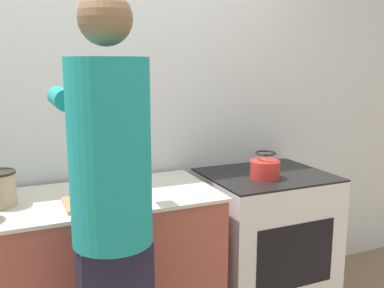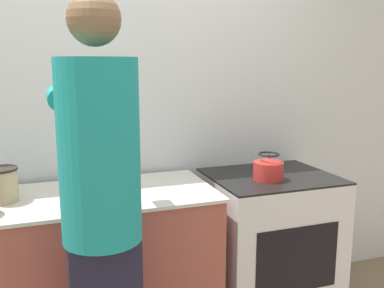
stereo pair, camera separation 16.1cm
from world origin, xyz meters
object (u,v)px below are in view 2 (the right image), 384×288
knife (91,199)px  canister_jar (1,185)px  person (101,207)px  kettle (268,169)px  oven (269,244)px  cutting_board (96,200)px

knife → canister_jar: canister_jar is taller
person → kettle: size_ratio=10.41×
oven → kettle: bearing=-130.4°
knife → person: bearing=-76.5°
cutting_board → canister_jar: canister_jar is taller
oven → person: 1.34m
person → cutting_board: 0.43m
person → canister_jar: size_ratio=10.61×
cutting_board → canister_jar: 0.47m
knife → cutting_board: bearing=57.2°
knife → kettle: (1.02, 0.07, 0.05)m
person → kettle: person is taller
cutting_board → kettle: kettle is taller
person → knife: 0.40m
oven → cutting_board: 1.16m
oven → cutting_board: bearing=-173.0°
oven → canister_jar: (-1.50, 0.02, 0.53)m
cutting_board → kettle: bearing=2.7°
knife → canister_jar: 0.45m
oven → knife: knife is taller
kettle → canister_jar: canister_jar is taller
person → canister_jar: (-0.41, 0.56, -0.02)m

